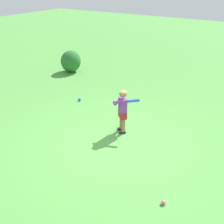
{
  "coord_description": "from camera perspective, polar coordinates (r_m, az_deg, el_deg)",
  "views": [
    {
      "loc": [
        -4.84,
        -2.86,
        3.53
      ],
      "look_at": [
        0.52,
        0.61,
        0.45
      ],
      "focal_mm": 46.48,
      "sensor_mm": 36.0,
      "label": 1
    }
  ],
  "objects": [
    {
      "name": "ground_plane",
      "position": [
        6.64,
        1.96,
        -6.39
      ],
      "size": [
        40.0,
        40.0,
        0.0
      ],
      "primitive_type": "plane",
      "color": "#519942"
    },
    {
      "name": "child_batter",
      "position": [
        6.86,
        2.14,
        0.9
      ],
      "size": [
        0.36,
        0.58,
        1.08
      ],
      "color": "#232328",
      "rests_on": "ground"
    },
    {
      "name": "play_ball_midfield",
      "position": [
        5.19,
        10.07,
        -17.07
      ],
      "size": [
        0.08,
        0.08,
        0.08
      ],
      "primitive_type": "sphere",
      "color": "pink",
      "rests_on": "ground"
    },
    {
      "name": "play_ball_near_batter",
      "position": [
        8.88,
        -6.42,
        2.46
      ],
      "size": [
        0.09,
        0.09,
        0.09
      ],
      "primitive_type": "sphere",
      "color": "blue",
      "rests_on": "ground"
    },
    {
      "name": "shrub_left_background",
      "position": [
        11.54,
        -8.11,
        9.85
      ],
      "size": [
        0.81,
        0.75,
        0.83
      ],
      "primitive_type": "ellipsoid",
      "color": "#286B2D",
      "rests_on": "ground"
    }
  ]
}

